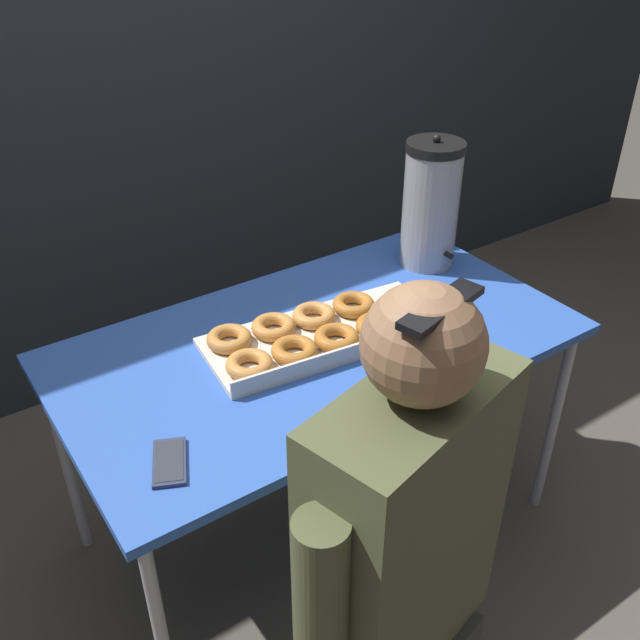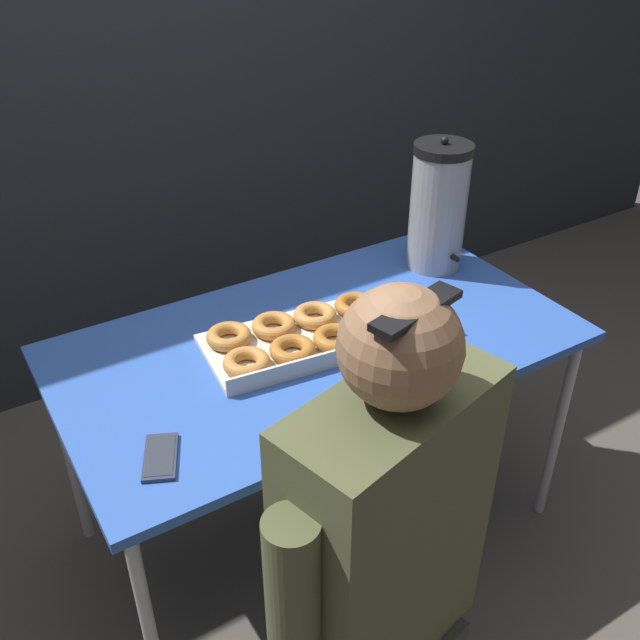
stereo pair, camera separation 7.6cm
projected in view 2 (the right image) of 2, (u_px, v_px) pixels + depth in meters
name	position (u px, v px, depth m)	size (l,w,h in m)	color
ground_plane	(318.00, 521.00, 2.33)	(12.00, 12.00, 0.00)	#4C473F
back_wall	(141.00, 36.00, 2.46)	(6.00, 0.11, 2.61)	#23282D
folding_table	(318.00, 353.00, 1.96)	(1.40, 0.77, 0.72)	#2D56B2
donut_box	(321.00, 332.00, 1.92)	(0.69, 0.35, 0.05)	beige
coffee_urn	(438.00, 207.00, 2.19)	(0.18, 0.20, 0.42)	#939399
cell_phone	(160.00, 457.00, 1.55)	(0.12, 0.16, 0.01)	#2D334C
person_seated	(381.00, 597.00, 1.37)	(0.53, 0.30, 1.31)	#33332D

